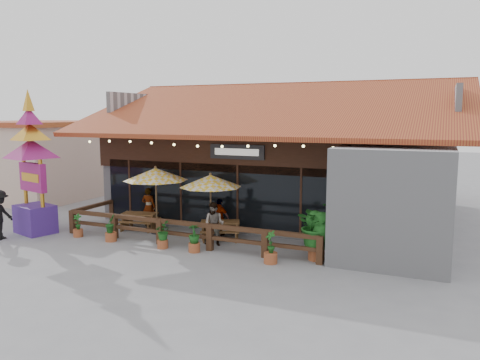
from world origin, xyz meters
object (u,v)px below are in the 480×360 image
at_px(umbrella_right, 210,181).
at_px(picnic_table_right, 220,227).
at_px(pedestrian, 0,215).
at_px(thai_sign_tower, 31,153).
at_px(umbrella_left, 156,175).
at_px(picnic_table_left, 140,218).
at_px(tropical_plant, 317,226).

bearing_deg(umbrella_right, picnic_table_right, 0.47).
bearing_deg(pedestrian, thai_sign_tower, -31.01).
height_order(umbrella_left, umbrella_right, umbrella_left).
height_order(umbrella_right, thai_sign_tower, thai_sign_tower).
height_order(picnic_table_left, picnic_table_right, picnic_table_right).
relative_size(picnic_table_left, tropical_plant, 0.84).
relative_size(umbrella_right, tropical_plant, 1.42).
bearing_deg(pedestrian, picnic_table_right, -79.12).
distance_m(umbrella_right, pedestrian, 7.88).
bearing_deg(thai_sign_tower, picnic_table_right, 15.85).
bearing_deg(tropical_plant, umbrella_left, 172.38).
height_order(umbrella_left, pedestrian, umbrella_left).
bearing_deg(picnic_table_right, picnic_table_left, 178.51).
relative_size(umbrella_right, thai_sign_tower, 0.46).
bearing_deg(picnic_table_right, tropical_plant, -14.87).
bearing_deg(thai_sign_tower, umbrella_right, 16.70).
bearing_deg(umbrella_left, thai_sign_tower, -157.15).
bearing_deg(picnic_table_left, umbrella_right, -1.72).
height_order(tropical_plant, pedestrian, tropical_plant).
xyz_separation_m(umbrella_left, tropical_plant, (6.56, -0.88, -1.20)).
xyz_separation_m(umbrella_right, picnic_table_right, (0.39, 0.00, -1.69)).
height_order(picnic_table_right, tropical_plant, tropical_plant).
xyz_separation_m(umbrella_left, umbrella_right, (2.28, 0.15, -0.15)).
bearing_deg(tropical_plant, pedestrian, -168.99).
relative_size(umbrella_left, picnic_table_right, 1.60).
distance_m(picnic_table_right, tropical_plant, 4.08).
bearing_deg(umbrella_left, picnic_table_left, 165.70).
xyz_separation_m(tropical_plant, pedestrian, (-11.36, -2.21, -0.18)).
height_order(umbrella_left, picnic_table_right, umbrella_left).
height_order(picnic_table_left, tropical_plant, tropical_plant).
distance_m(umbrella_right, picnic_table_right, 1.74).
height_order(picnic_table_left, pedestrian, pedestrian).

